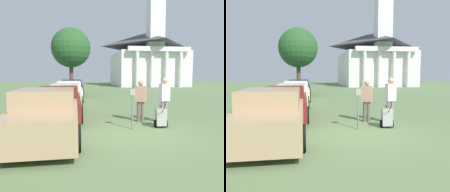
{
  "view_description": "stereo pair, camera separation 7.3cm",
  "coord_description": "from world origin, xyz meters",
  "views": [
    {
      "loc": [
        -1.62,
        -6.77,
        1.94
      ],
      "look_at": [
        -0.53,
        1.84,
        1.1
      ],
      "focal_mm": 35.0,
      "sensor_mm": 36.0,
      "label": 1
    },
    {
      "loc": [
        -1.54,
        -6.78,
        1.94
      ],
      "look_at": [
        -0.53,
        1.84,
        1.1
      ],
      "focal_mm": 35.0,
      "sensor_mm": 36.0,
      "label": 2
    }
  ],
  "objects": [
    {
      "name": "ground_plane",
      "position": [
        0.0,
        0.0,
        0.0
      ],
      "size": [
        120.0,
        120.0,
        0.0
      ],
      "primitive_type": "plane",
      "color": "#607A4C"
    },
    {
      "name": "parked_car_tan",
      "position": [
        -2.78,
        0.15,
        0.7
      ],
      "size": [
        2.15,
        5.07,
        1.51
      ],
      "rotation": [
        0.0,
        0.0,
        0.04
      ],
      "color": "tan",
      "rests_on": "ground_plane"
    },
    {
      "name": "parked_car_maroon",
      "position": [
        -2.78,
        3.4,
        0.67
      ],
      "size": [
        2.2,
        5.15,
        1.42
      ],
      "rotation": [
        0.0,
        0.0,
        0.04
      ],
      "color": "maroon",
      "rests_on": "ground_plane"
    },
    {
      "name": "parked_car_cream",
      "position": [
        -2.78,
        7.19,
        0.67
      ],
      "size": [
        2.13,
        5.33,
        1.39
      ],
      "rotation": [
        0.0,
        0.0,
        0.04
      ],
      "color": "beige",
      "rests_on": "ground_plane"
    },
    {
      "name": "parked_car_white",
      "position": [
        -2.78,
        10.52,
        0.68
      ],
      "size": [
        2.22,
        5.35,
        1.47
      ],
      "rotation": [
        0.0,
        0.0,
        0.04
      ],
      "color": "silver",
      "rests_on": "ground_plane"
    },
    {
      "name": "parked_car_navy",
      "position": [
        -2.78,
        13.92,
        0.71
      ],
      "size": [
        2.22,
        5.22,
        1.5
      ],
      "rotation": [
        0.0,
        0.0,
        0.04
      ],
      "color": "#19234C",
      "rests_on": "ground_plane"
    },
    {
      "name": "parking_meter",
      "position": [
        0.06,
        0.75,
        1.0
      ],
      "size": [
        0.18,
        0.09,
        1.44
      ],
      "color": "slate",
      "rests_on": "ground_plane"
    },
    {
      "name": "person_worker",
      "position": [
        0.68,
        1.96,
        0.98
      ],
      "size": [
        0.47,
        0.39,
        1.72
      ],
      "rotation": [
        0.0,
        0.0,
        2.65
      ],
      "color": "#665B4C",
      "rests_on": "ground_plane"
    },
    {
      "name": "person_supervisor",
      "position": [
        1.58,
        1.66,
        1.05
      ],
      "size": [
        0.47,
        0.35,
        1.83
      ],
      "rotation": [
        0.0,
        0.0,
        3.48
      ],
      "color": "gray",
      "rests_on": "ground_plane"
    },
    {
      "name": "equipment_cart",
      "position": [
        1.18,
        0.91,
        0.39
      ],
      "size": [
        0.5,
        1.0,
        1.0
      ],
      "rotation": [
        0.0,
        0.0,
        -0.13
      ],
      "color": "#B2B2AD",
      "rests_on": "ground_plane"
    },
    {
      "name": "church",
      "position": [
        9.9,
        33.52,
        5.61
      ],
      "size": [
        11.86,
        15.79,
        26.55
      ],
      "color": "white",
      "rests_on": "ground_plane"
    },
    {
      "name": "shade_tree",
      "position": [
        -3.01,
        17.21,
        4.8
      ],
      "size": [
        4.19,
        4.19,
        6.92
      ],
      "color": "brown",
      "rests_on": "ground_plane"
    }
  ]
}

